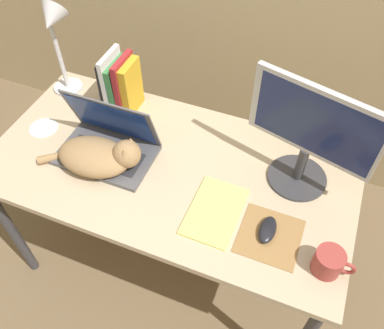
{
  "coord_description": "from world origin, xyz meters",
  "views": [
    {
      "loc": [
        0.46,
        -0.54,
        1.96
      ],
      "look_at": [
        0.11,
        0.33,
        0.85
      ],
      "focal_mm": 38.0,
      "sensor_mm": 36.0,
      "label": 1
    }
  ],
  "objects_px": {
    "external_monitor": "(310,134)",
    "cd_disc": "(44,128)",
    "cat": "(99,156)",
    "laptop": "(108,144)",
    "computer_mouse": "(268,230)",
    "mug": "(329,262)",
    "desk_lamp": "(55,35)",
    "notepad": "(215,211)",
    "book_row": "(120,84)"
  },
  "relations": [
    {
      "from": "external_monitor",
      "to": "cd_disc",
      "type": "xyz_separation_m",
      "value": [
        -1.05,
        -0.13,
        -0.24
      ]
    },
    {
      "from": "cat",
      "to": "external_monitor",
      "type": "xyz_separation_m",
      "value": [
        0.72,
        0.22,
        0.18
      ]
    },
    {
      "from": "laptop",
      "to": "computer_mouse",
      "type": "distance_m",
      "value": 0.69
    },
    {
      "from": "mug",
      "to": "cat",
      "type": "bearing_deg",
      "value": 172.89
    },
    {
      "from": "laptop",
      "to": "mug",
      "type": "bearing_deg",
      "value": -11.8
    },
    {
      "from": "external_monitor",
      "to": "mug",
      "type": "relative_size",
      "value": 3.36
    },
    {
      "from": "cat",
      "to": "desk_lamp",
      "type": "height_order",
      "value": "desk_lamp"
    },
    {
      "from": "external_monitor",
      "to": "notepad",
      "type": "xyz_separation_m",
      "value": [
        -0.24,
        -0.26,
        -0.23
      ]
    },
    {
      "from": "book_row",
      "to": "notepad",
      "type": "distance_m",
      "value": 0.69
    },
    {
      "from": "cat",
      "to": "external_monitor",
      "type": "distance_m",
      "value": 0.77
    },
    {
      "from": "cat",
      "to": "cd_disc",
      "type": "relative_size",
      "value": 3.34
    },
    {
      "from": "cat",
      "to": "cd_disc",
      "type": "height_order",
      "value": "cat"
    },
    {
      "from": "computer_mouse",
      "to": "cd_disc",
      "type": "bearing_deg",
      "value": 172.01
    },
    {
      "from": "laptop",
      "to": "book_row",
      "type": "height_order",
      "value": "book_row"
    },
    {
      "from": "book_row",
      "to": "mug",
      "type": "relative_size",
      "value": 1.95
    },
    {
      "from": "book_row",
      "to": "desk_lamp",
      "type": "xyz_separation_m",
      "value": [
        -0.26,
        -0.02,
        0.19
      ]
    },
    {
      "from": "book_row",
      "to": "computer_mouse",
      "type": "bearing_deg",
      "value": -27.43
    },
    {
      "from": "notepad",
      "to": "mug",
      "type": "height_order",
      "value": "mug"
    },
    {
      "from": "cat",
      "to": "notepad",
      "type": "bearing_deg",
      "value": -4.43
    },
    {
      "from": "external_monitor",
      "to": "desk_lamp",
      "type": "xyz_separation_m",
      "value": [
        -1.06,
        0.11,
        0.07
      ]
    },
    {
      "from": "laptop",
      "to": "mug",
      "type": "distance_m",
      "value": 0.91
    },
    {
      "from": "computer_mouse",
      "to": "book_row",
      "type": "xyz_separation_m",
      "value": [
        -0.76,
        0.39,
        0.1
      ]
    },
    {
      "from": "laptop",
      "to": "external_monitor",
      "type": "distance_m",
      "value": 0.76
    },
    {
      "from": "laptop",
      "to": "computer_mouse",
      "type": "height_order",
      "value": "laptop"
    },
    {
      "from": "cat",
      "to": "cd_disc",
      "type": "xyz_separation_m",
      "value": [
        -0.34,
        0.09,
        -0.06
      ]
    },
    {
      "from": "desk_lamp",
      "to": "notepad",
      "type": "height_order",
      "value": "desk_lamp"
    },
    {
      "from": "mug",
      "to": "book_row",
      "type": "bearing_deg",
      "value": 154.83
    },
    {
      "from": "desk_lamp",
      "to": "cd_disc",
      "type": "bearing_deg",
      "value": -87.59
    },
    {
      "from": "notepad",
      "to": "computer_mouse",
      "type": "bearing_deg",
      "value": -3.53
    },
    {
      "from": "laptop",
      "to": "desk_lamp",
      "type": "bearing_deg",
      "value": 143.35
    },
    {
      "from": "computer_mouse",
      "to": "notepad",
      "type": "height_order",
      "value": "computer_mouse"
    },
    {
      "from": "external_monitor",
      "to": "cat",
      "type": "bearing_deg",
      "value": -162.91
    },
    {
      "from": "cat",
      "to": "notepad",
      "type": "distance_m",
      "value": 0.48
    },
    {
      "from": "computer_mouse",
      "to": "desk_lamp",
      "type": "height_order",
      "value": "desk_lamp"
    },
    {
      "from": "desk_lamp",
      "to": "cat",
      "type": "bearing_deg",
      "value": -43.4
    },
    {
      "from": "book_row",
      "to": "cd_disc",
      "type": "height_order",
      "value": "book_row"
    },
    {
      "from": "external_monitor",
      "to": "book_row",
      "type": "bearing_deg",
      "value": 171.13
    },
    {
      "from": "external_monitor",
      "to": "computer_mouse",
      "type": "xyz_separation_m",
      "value": [
        -0.04,
        -0.27,
        -0.22
      ]
    },
    {
      "from": "cat",
      "to": "desk_lamp",
      "type": "xyz_separation_m",
      "value": [
        -0.34,
        0.33,
        0.25
      ]
    },
    {
      "from": "cat",
      "to": "computer_mouse",
      "type": "bearing_deg",
      "value": -4.17
    },
    {
      "from": "laptop",
      "to": "external_monitor",
      "type": "height_order",
      "value": "external_monitor"
    },
    {
      "from": "cat",
      "to": "cd_disc",
      "type": "distance_m",
      "value": 0.35
    },
    {
      "from": "cat",
      "to": "mug",
      "type": "height_order",
      "value": "cat"
    },
    {
      "from": "notepad",
      "to": "book_row",
      "type": "bearing_deg",
      "value": 145.95
    },
    {
      "from": "mug",
      "to": "laptop",
      "type": "bearing_deg",
      "value": 168.2
    },
    {
      "from": "cat",
      "to": "external_monitor",
      "type": "height_order",
      "value": "external_monitor"
    },
    {
      "from": "desk_lamp",
      "to": "cd_disc",
      "type": "relative_size",
      "value": 3.78
    },
    {
      "from": "laptop",
      "to": "external_monitor",
      "type": "bearing_deg",
      "value": 11.25
    },
    {
      "from": "laptop",
      "to": "cat",
      "type": "xyz_separation_m",
      "value": [
        0.01,
        -0.08,
        0.01
      ]
    },
    {
      "from": "external_monitor",
      "to": "computer_mouse",
      "type": "bearing_deg",
      "value": -99.14
    }
  ]
}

